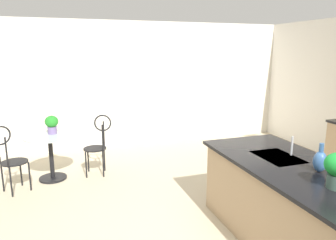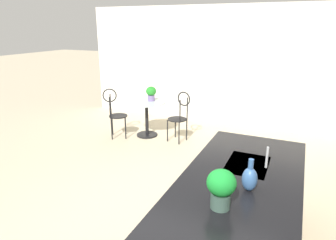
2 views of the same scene
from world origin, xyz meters
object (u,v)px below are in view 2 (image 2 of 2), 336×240
chair_near_window (115,111)px  potted_plant_on_table (151,93)px  chair_by_island (180,114)px  bistro_table (147,115)px  potted_plant_counter_near (221,187)px  vase_on_counter (250,179)px

chair_near_window → potted_plant_on_table: (-0.48, 0.59, 0.34)m
chair_near_window → chair_by_island: size_ratio=1.00×
bistro_table → potted_plant_counter_near: 4.16m
bistro_table → chair_near_window: bearing=-57.8°
bistro_table → vase_on_counter: 3.98m
chair_near_window → potted_plant_counter_near: bearing=45.2°
bistro_table → chair_by_island: (0.03, 0.76, 0.13)m
chair_near_window → bistro_table: bearing=122.2°
bistro_table → chair_near_window: size_ratio=0.77×
chair_near_window → potted_plant_on_table: 0.84m
chair_near_window → chair_by_island: bearing=103.7°
chair_by_island → vase_on_counter: size_ratio=3.62×
bistro_table → potted_plant_counter_near: potted_plant_counter_near is taller
vase_on_counter → chair_by_island: bearing=-148.0°
potted_plant_on_table → potted_plant_counter_near: bearing=34.8°
vase_on_counter → bistro_table: bearing=-138.8°
potted_plant_counter_near → chair_near_window: bearing=-134.8°
bistro_table → potted_plant_on_table: potted_plant_on_table is taller
chair_near_window → chair_by_island: (-0.32, 1.31, 0.00)m
potted_plant_on_table → vase_on_counter: (3.09, 2.55, 0.12)m
bistro_table → potted_plant_on_table: 0.49m
chair_by_island → potted_plant_counter_near: size_ratio=3.29×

